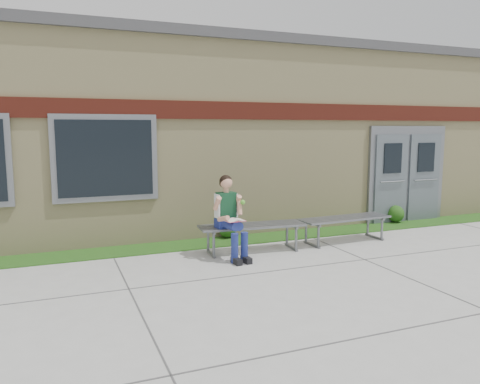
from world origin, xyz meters
name	(u,v)px	position (x,y,z in m)	size (l,w,h in m)	color
ground	(331,275)	(0.00, 0.00, 0.00)	(80.00, 80.00, 0.00)	#9E9E99
grass_strip	(261,238)	(0.00, 2.60, 0.01)	(16.00, 0.80, 0.02)	#134A14
school_building	(209,134)	(0.00, 5.99, 2.10)	(16.20, 6.22, 4.20)	beige
bench_left	(252,231)	(-0.59, 1.72, 0.39)	(1.98, 0.70, 0.50)	slate
bench_right	(345,223)	(1.41, 1.72, 0.38)	(1.94, 0.63, 0.50)	slate
girl	(230,215)	(-1.10, 1.50, 0.76)	(0.52, 0.86, 1.44)	navy
shrub_mid	(227,229)	(-0.65, 2.85, 0.19)	(0.34, 0.34, 0.34)	#134A14
shrub_east	(396,214)	(3.64, 2.85, 0.22)	(0.40, 0.40, 0.40)	#134A14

